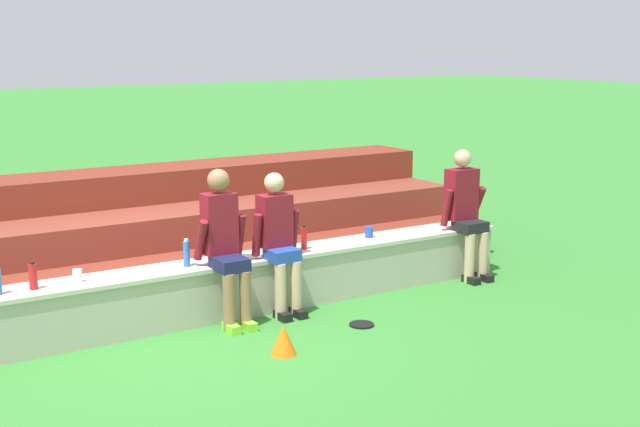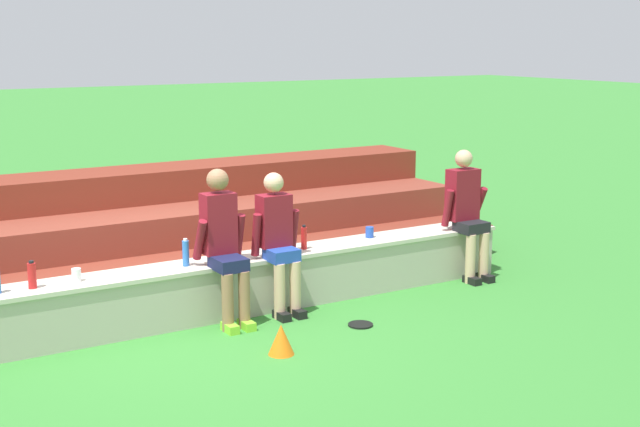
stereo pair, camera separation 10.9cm
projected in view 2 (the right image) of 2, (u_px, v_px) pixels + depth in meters
The scene contains 13 objects.
ground_plane at pixel (189, 329), 8.18m from camera, with size 80.00×80.00×0.00m, color #388433.
stone_seating_wall at pixel (179, 293), 8.31m from camera, with size 7.56×0.48×0.56m.
brick_bleachers at pixel (113, 239), 9.88m from camera, with size 8.77×2.39×1.13m.
person_far_left at pixel (224, 242), 8.22m from camera, with size 0.49×0.60×1.47m.
person_left_of_center at pixel (278, 239), 8.53m from camera, with size 0.50×0.51×1.39m.
person_center at pixel (467, 210), 9.78m from camera, with size 0.53×0.53×1.45m.
water_bottle_center_gap at pixel (186, 253), 8.26m from camera, with size 0.06×0.06×0.27m.
water_bottle_near_left at pixel (32, 275), 7.52m from camera, with size 0.07×0.07×0.25m.
water_bottle_mid_right at pixel (304, 238), 8.92m from camera, with size 0.06×0.06×0.25m.
plastic_cup_left_end at pixel (370, 232), 9.44m from camera, with size 0.09×0.09×0.12m, color blue.
plastic_cup_right_end at pixel (76, 275), 7.75m from camera, with size 0.08×0.08×0.12m, color white.
frisbee at pixel (360, 325), 8.28m from camera, with size 0.24×0.24×0.02m, color black.
sports_cone at pixel (281, 339), 7.51m from camera, with size 0.23×0.23×0.27m, color orange.
Camera 2 is at (-3.03, -7.30, 2.69)m, focal length 49.13 mm.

